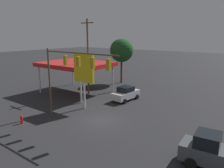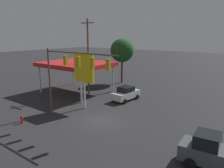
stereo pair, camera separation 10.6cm
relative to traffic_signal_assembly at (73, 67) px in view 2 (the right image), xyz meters
name	(u,v)px [view 2 (the right image)]	position (x,y,z in m)	size (l,w,h in m)	color
ground_plane	(101,121)	(-2.05, -1.79, -5.72)	(200.00, 200.00, 0.00)	#262628
traffic_signal_assembly	(73,67)	(0.00, 0.00, 0.00)	(9.41, 0.43, 7.47)	brown
utility_pole	(88,56)	(6.21, -8.97, 0.12)	(2.40, 0.26, 11.11)	brown
gas_station_canopy	(76,64)	(8.45, -8.62, -1.33)	(10.11, 8.30, 4.74)	red
price_sign	(84,70)	(2.08, -3.72, -0.91)	(3.02, 0.27, 6.74)	silver
pickup_parked	(218,154)	(-13.75, 0.06, -4.61)	(5.33, 2.55, 2.40)	#474C51
sedan_far	(126,93)	(-0.09, -9.61, -4.77)	(2.30, 4.51, 1.93)	silver
street_tree	(122,51)	(6.70, -18.56, 0.30)	(4.30, 4.30, 8.20)	#4C331E
fire_hydrant	(22,119)	(3.97, 3.57, -5.29)	(0.24, 0.24, 0.88)	red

